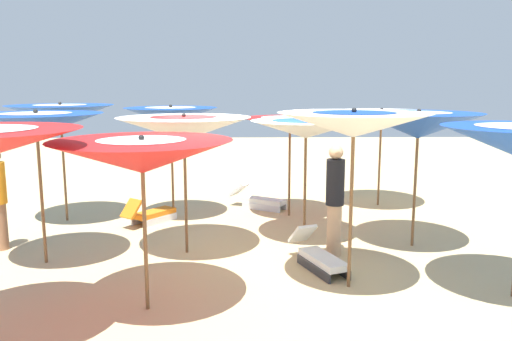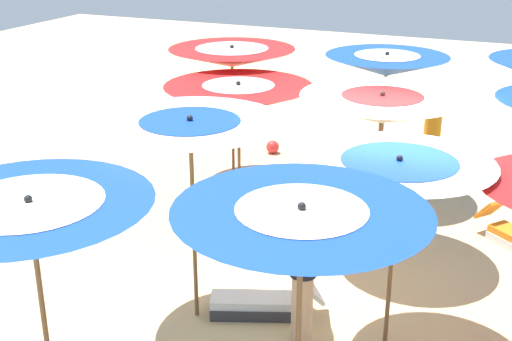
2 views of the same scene
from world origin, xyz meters
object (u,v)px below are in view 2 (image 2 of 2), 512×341
Objects in this scene: beach_umbrella_6 at (238,98)px; beach_umbrella_1 at (301,233)px; beachgoer_2 at (303,265)px; beachgoer_0 at (432,129)px; beach_umbrella_9 at (232,57)px; beach_ball at (273,147)px; beach_umbrella_10 at (387,65)px; beach_umbrella_0 at (31,224)px; lounger_2 at (261,299)px; beach_umbrella_3 at (190,135)px; beach_umbrella_7 at (382,109)px; beach_umbrella_4 at (398,174)px.

beach_umbrella_1 is at bearing 120.65° from beach_umbrella_6.
beachgoer_2 is (-2.01, 2.71, -0.98)m from beach_umbrella_6.
beach_umbrella_9 is at bearing -133.22° from beachgoer_0.
beachgoer_0 is at bearing 178.40° from beach_ball.
beach_umbrella_10 is at bearing -100.40° from beachgoer_0.
beach_umbrella_1 is (-2.19, -0.65, 0.04)m from beach_umbrella_0.
lounger_2 is at bearing 41.93° from beachgoer_2.
beach_umbrella_3 reaches higher than beach_umbrella_0.
beach_umbrella_1 reaches higher than beach_ball.
beach_umbrella_9 reaches higher than beachgoer_0.
beach_umbrella_1 reaches higher than beach_umbrella_6.
beach_umbrella_1 is 2.35m from beach_umbrella_3.
beachgoer_0 is 3.19m from beach_ball.
beachgoer_0 is (-0.23, -3.21, -1.19)m from beach_umbrella_7.
beach_umbrella_3 is 1.13× the size of beach_umbrella_6.
beach_umbrella_1 is 0.99× the size of beach_umbrella_9.
beach_umbrella_1 is 1.71× the size of lounger_2.
beach_umbrella_3 is 1.12× the size of beach_umbrella_4.
beach_umbrella_4 reaches higher than beach_ball.
beachgoer_0 is at bearing -85.15° from beach_umbrella_4.
beach_umbrella_10 is at bearing -103.15° from beach_umbrella_3.
lounger_2 is at bearing -156.05° from beach_umbrella_3.
lounger_2 is 1.05m from beachgoer_2.
beachgoer_2 is (-0.26, 4.65, -1.23)m from beach_umbrella_10.
beach_umbrella_1 is 0.96× the size of beach_umbrella_3.
beach_umbrella_0 is at bearing 120.29° from beachgoer_2.
beachgoer_0 is at bearing -24.95° from beachgoer_2.
beach_umbrella_9 is 9.31× the size of beach_ball.
beach_umbrella_1 is at bearing -163.41° from beach_umbrella_0.
beach_umbrella_1 reaches higher than beach_umbrella_0.
beach_umbrella_1 is 8.13m from beach_ball.
beachgoer_0 is at bearing -105.38° from beach_umbrella_0.
beachgoer_2 is at bearing -72.20° from beach_umbrella_1.
beach_umbrella_6 is 1.78m from beach_umbrella_9.
beach_umbrella_4 is at bearing -135.86° from beach_umbrella_0.
beach_umbrella_3 is (1.81, -1.49, 0.16)m from beach_umbrella_1.
beach_umbrella_4 is 0.95× the size of beach_umbrella_7.
beach_umbrella_10 is (-1.75, -1.94, 0.25)m from beach_umbrella_6.
beach_umbrella_0 is at bearing 44.14° from beach_umbrella_4.
beach_umbrella_9 is at bearing 8.67° from beach_umbrella_10.
beachgoer_0 is at bearing -107.33° from beach_umbrella_3.
beach_umbrella_6 is at bearing 48.03° from beach_umbrella_10.
beach_umbrella_4 is 5.41m from beachgoer_0.
beach_umbrella_10 is 4.78m from lounger_2.
beach_umbrella_9 reaches higher than beach_umbrella_0.
beachgoer_0 is (-0.68, -1.02, -1.30)m from beach_umbrella_10.
beach_umbrella_3 is 1.36× the size of beachgoer_2.
beach_umbrella_9 is (3.71, -3.87, 0.18)m from beach_umbrella_4.
beach_umbrella_3 is at bearing 57.83° from beach_umbrella_7.
beach_umbrella_9 is at bearing -80.11° from beach_umbrella_0.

